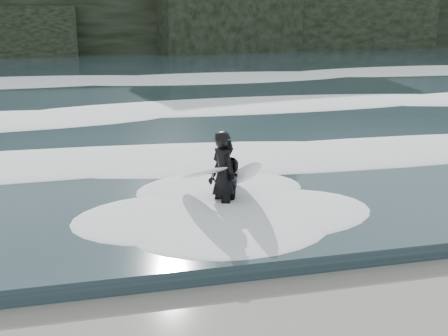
# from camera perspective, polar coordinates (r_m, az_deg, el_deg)

# --- Properties ---
(sea) EXTENTS (90.00, 52.00, 0.30)m
(sea) POSITION_cam_1_polar(r_m,az_deg,el_deg) (33.79, -9.59, 9.34)
(sea) COLOR #23363D
(sea) RESTS_ON ground
(foam_near) EXTENTS (60.00, 3.20, 0.20)m
(foam_near) POSITION_cam_1_polar(r_m,az_deg,el_deg) (14.16, -3.77, 1.10)
(foam_near) COLOR white
(foam_near) RESTS_ON sea
(foam_mid) EXTENTS (60.00, 4.00, 0.24)m
(foam_mid) POSITION_cam_1_polar(r_m,az_deg,el_deg) (20.93, -7.04, 6.03)
(foam_mid) COLOR white
(foam_mid) RESTS_ON sea
(foam_far) EXTENTS (60.00, 4.80, 0.30)m
(foam_far) POSITION_cam_1_polar(r_m,az_deg,el_deg) (29.79, -9.06, 9.04)
(foam_far) COLOR white
(foam_far) RESTS_ON sea
(surfer_left) EXTENTS (1.20, 1.91, 1.75)m
(surfer_left) POSITION_cam_1_polar(r_m,az_deg,el_deg) (11.07, -0.42, -0.62)
(surfer_left) COLOR black
(surfer_left) RESTS_ON ground
(surfer_right) EXTENTS (1.07, 1.72, 1.57)m
(surfer_right) POSITION_cam_1_polar(r_m,az_deg,el_deg) (11.15, 0.31, -0.99)
(surfer_right) COLOR black
(surfer_right) RESTS_ON ground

